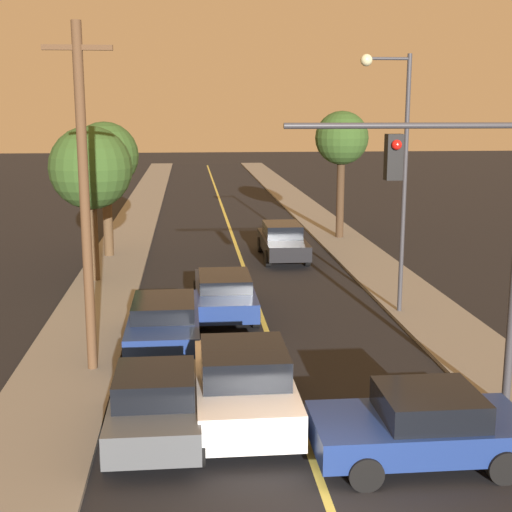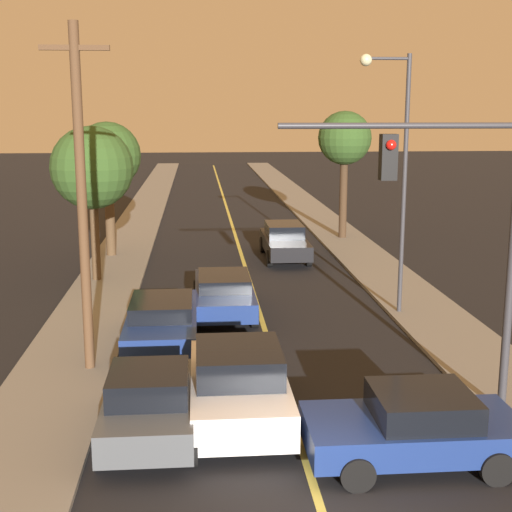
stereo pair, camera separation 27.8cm
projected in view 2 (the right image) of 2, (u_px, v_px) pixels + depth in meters
road_surface at (227, 210)px, 46.44m from camera, size 8.17×80.00×0.01m
sidewalk_left at (145, 210)px, 46.00m from camera, size 2.50×80.00×0.12m
sidewalk_right at (308, 208)px, 46.86m from camera, size 2.50×80.00×0.12m
car_near_lane_front at (238, 383)px, 14.94m from camera, size 2.10×4.57×1.64m
car_near_lane_second at (224, 292)px, 22.69m from camera, size 1.94×4.91×1.35m
car_outer_lane_front at (150, 403)px, 14.05m from camera, size 1.87×3.81×1.48m
car_outer_lane_second at (162, 322)px, 19.32m from camera, size 1.98×4.81×1.48m
car_far_oncoming at (285, 241)px, 31.19m from camera, size 1.88×5.04×1.55m
car_crossing_right at (415, 426)px, 13.14m from camera, size 3.99×2.07×1.38m
traffic_signal_mast at (461, 214)px, 14.33m from camera, size 4.95×0.42×6.27m
streetlamp_right at (395, 154)px, 21.75m from camera, size 1.57×0.36×7.96m
utility_pole_left at (82, 195)px, 16.95m from camera, size 1.60×0.24×8.31m
tree_left_near at (107, 157)px, 30.70m from camera, size 2.88×2.88×5.82m
tree_left_far at (92, 168)px, 26.20m from camera, size 3.05×3.05×5.75m
tree_right_near at (345, 140)px, 34.95m from camera, size 2.62×2.62×6.26m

